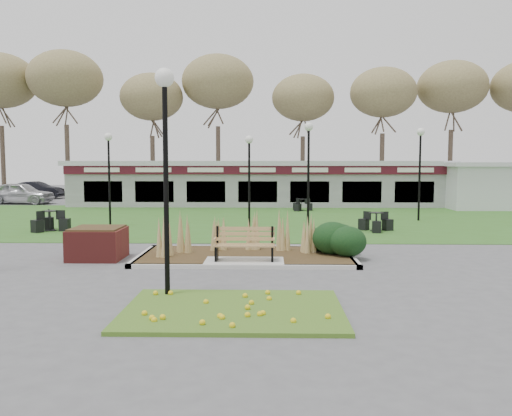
{
  "coord_description": "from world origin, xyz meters",
  "views": [
    {
      "loc": [
        0.67,
        -14.79,
        2.91
      ],
      "look_at": [
        0.28,
        2.0,
        1.44
      ],
      "focal_mm": 38.0,
      "sensor_mm": 36.0,
      "label": 1
    }
  ],
  "objects_px": {
    "lamp_post_far_right": "(309,151)",
    "car_black": "(37,190)",
    "food_pavilion": "(258,183)",
    "bistro_set_b": "(376,225)",
    "lamp_post_near_right": "(165,132)",
    "park_bench": "(244,244)",
    "lamp_post_mid_left": "(249,162)",
    "lamp_post_mid_right": "(420,153)",
    "bistro_set_c": "(301,207)",
    "car_silver": "(21,193)",
    "lamp_post_far_left": "(109,159)",
    "service_hut": "(482,185)",
    "brick_planter": "(98,243)",
    "bistro_set_a": "(50,224)"
  },
  "relations": [
    {
      "from": "lamp_post_far_right",
      "to": "bistro_set_c",
      "type": "relative_size",
      "value": 3.59
    },
    {
      "from": "food_pavilion",
      "to": "lamp_post_mid_left",
      "type": "relative_size",
      "value": 6.26
    },
    {
      "from": "lamp_post_far_left",
      "to": "bistro_set_c",
      "type": "xyz_separation_m",
      "value": [
        8.87,
        7.91,
        -2.75
      ]
    },
    {
      "from": "lamp_post_mid_right",
      "to": "car_black",
      "type": "xyz_separation_m",
      "value": [
        -25.12,
        14.89,
        -2.6
      ]
    },
    {
      "from": "food_pavilion",
      "to": "park_bench",
      "type": "bearing_deg",
      "value": -90.0
    },
    {
      "from": "lamp_post_mid_right",
      "to": "service_hut",
      "type": "bearing_deg",
      "value": 49.56
    },
    {
      "from": "service_hut",
      "to": "lamp_post_near_right",
      "type": "distance_m",
      "value": 26.28
    },
    {
      "from": "bistro_set_c",
      "to": "car_silver",
      "type": "xyz_separation_m",
      "value": [
        -18.61,
        4.65,
        0.49
      ]
    },
    {
      "from": "park_bench",
      "to": "bistro_set_a",
      "type": "relative_size",
      "value": 1.08
    },
    {
      "from": "lamp_post_mid_left",
      "to": "lamp_post_far_right",
      "type": "relative_size",
      "value": 0.86
    },
    {
      "from": "lamp_post_far_left",
      "to": "bistro_set_c",
      "type": "bearing_deg",
      "value": 41.73
    },
    {
      "from": "car_silver",
      "to": "food_pavilion",
      "type": "bearing_deg",
      "value": -89.96
    },
    {
      "from": "brick_planter",
      "to": "bistro_set_c",
      "type": "distance_m",
      "value": 17.11
    },
    {
      "from": "park_bench",
      "to": "lamp_post_near_right",
      "type": "xyz_separation_m",
      "value": [
        -1.48,
        -3.75,
        2.92
      ]
    },
    {
      "from": "lamp_post_far_left",
      "to": "car_silver",
      "type": "bearing_deg",
      "value": 127.82
    },
    {
      "from": "car_silver",
      "to": "lamp_post_mid_left",
      "type": "bearing_deg",
      "value": -126.67
    },
    {
      "from": "car_black",
      "to": "food_pavilion",
      "type": "bearing_deg",
      "value": -108.32
    },
    {
      "from": "service_hut",
      "to": "lamp_post_far_left",
      "type": "xyz_separation_m",
      "value": [
        -19.79,
        -9.29,
        1.55
      ]
    },
    {
      "from": "service_hut",
      "to": "lamp_post_mid_left",
      "type": "xyz_separation_m",
      "value": [
        -13.62,
        -10.75,
        1.41
      ]
    },
    {
      "from": "lamp_post_mid_right",
      "to": "bistro_set_c",
      "type": "distance_m",
      "value": 8.02
    },
    {
      "from": "lamp_post_near_right",
      "to": "car_black",
      "type": "height_order",
      "value": "lamp_post_near_right"
    },
    {
      "from": "food_pavilion",
      "to": "bistro_set_b",
      "type": "bearing_deg",
      "value": -67.8
    },
    {
      "from": "bistro_set_a",
      "to": "bistro_set_c",
      "type": "height_order",
      "value": "bistro_set_a"
    },
    {
      "from": "car_black",
      "to": "lamp_post_near_right",
      "type": "bearing_deg",
      "value": -150.13
    },
    {
      "from": "lamp_post_far_left",
      "to": "lamp_post_near_right",
      "type": "bearing_deg",
      "value": -68.48
    },
    {
      "from": "lamp_post_far_left",
      "to": "car_black",
      "type": "height_order",
      "value": "lamp_post_far_left"
    },
    {
      "from": "park_bench",
      "to": "lamp_post_mid_right",
      "type": "xyz_separation_m",
      "value": [
        7.95,
        11.24,
        2.67
      ]
    },
    {
      "from": "service_hut",
      "to": "car_black",
      "type": "bearing_deg",
      "value": 164.73
    },
    {
      "from": "food_pavilion",
      "to": "lamp_post_far_left",
      "type": "height_order",
      "value": "lamp_post_far_left"
    },
    {
      "from": "lamp_post_mid_right",
      "to": "bistro_set_a",
      "type": "xyz_separation_m",
      "value": [
        -16.3,
        -4.26,
        -2.96
      ]
    },
    {
      "from": "lamp_post_far_right",
      "to": "car_black",
      "type": "height_order",
      "value": "lamp_post_far_right"
    },
    {
      "from": "lamp_post_mid_right",
      "to": "car_black",
      "type": "height_order",
      "value": "lamp_post_mid_right"
    },
    {
      "from": "service_hut",
      "to": "lamp_post_mid_left",
      "type": "height_order",
      "value": "lamp_post_mid_left"
    },
    {
      "from": "food_pavilion",
      "to": "lamp_post_mid_left",
      "type": "height_order",
      "value": "lamp_post_mid_left"
    },
    {
      "from": "lamp_post_far_left",
      "to": "bistro_set_b",
      "type": "distance_m",
      "value": 11.78
    },
    {
      "from": "lamp_post_near_right",
      "to": "service_hut",
      "type": "bearing_deg",
      "value": 55.14
    },
    {
      "from": "car_silver",
      "to": "car_black",
      "type": "relative_size",
      "value": 1.09
    },
    {
      "from": "bistro_set_c",
      "to": "car_black",
      "type": "xyz_separation_m",
      "value": [
        -19.74,
        9.75,
        0.41
      ]
    },
    {
      "from": "park_bench",
      "to": "car_black",
      "type": "relative_size",
      "value": 0.43
    },
    {
      "from": "brick_planter",
      "to": "car_black",
      "type": "bearing_deg",
      "value": 116.71
    },
    {
      "from": "park_bench",
      "to": "service_hut",
      "type": "height_order",
      "value": "service_hut"
    },
    {
      "from": "bistro_set_c",
      "to": "lamp_post_far_right",
      "type": "bearing_deg",
      "value": -91.09
    },
    {
      "from": "park_bench",
      "to": "lamp_post_mid_right",
      "type": "bearing_deg",
      "value": 54.73
    },
    {
      "from": "bistro_set_a",
      "to": "bistro_set_c",
      "type": "relative_size",
      "value": 1.23
    },
    {
      "from": "lamp_post_near_right",
      "to": "lamp_post_far_right",
      "type": "relative_size",
      "value": 1.05
    },
    {
      "from": "park_bench",
      "to": "food_pavilion",
      "type": "relative_size",
      "value": 0.07
    },
    {
      "from": "lamp_post_near_right",
      "to": "lamp_post_far_right",
      "type": "height_order",
      "value": "lamp_post_near_right"
    },
    {
      "from": "brick_planter",
      "to": "lamp_post_near_right",
      "type": "relative_size",
      "value": 0.31
    },
    {
      "from": "lamp_post_far_left",
      "to": "brick_planter",
      "type": "bearing_deg",
      "value": -76.21
    },
    {
      "from": "car_silver",
      "to": "park_bench",
      "type": "bearing_deg",
      "value": -137.97
    }
  ]
}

